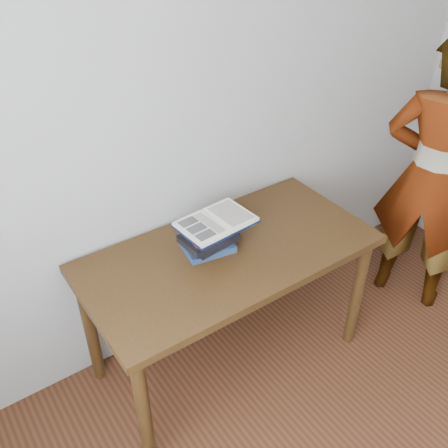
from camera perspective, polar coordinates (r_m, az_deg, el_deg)
desk at (r=2.38m, az=0.61°, el=-4.88°), size 1.38×0.69×0.74m
book_stack at (r=2.28m, az=-1.86°, el=-1.77°), size 0.25×0.20×0.12m
open_book at (r=2.26m, az=-0.92°, el=0.22°), size 0.36×0.26×0.03m
reader at (r=2.95m, az=22.76°, el=4.72°), size 0.60×0.69×1.61m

